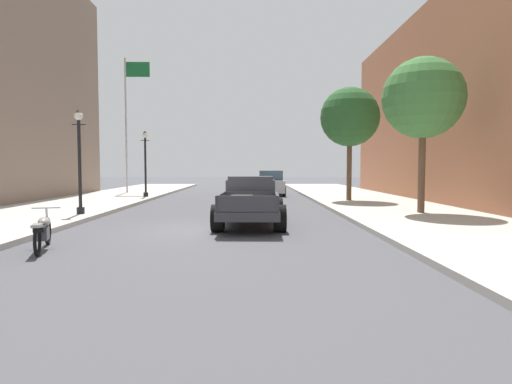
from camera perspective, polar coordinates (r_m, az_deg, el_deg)
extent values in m
plane|color=#47474C|center=(13.38, -5.43, -4.84)|extent=(140.00, 140.00, 0.00)
cube|color=#B7B2A8|center=(14.66, 24.17, -4.11)|extent=(5.50, 64.00, 0.15)
cube|color=#333338|center=(14.06, -0.71, -2.22)|extent=(1.93, 4.96, 0.24)
cube|color=#333338|center=(14.37, -0.66, -0.02)|extent=(1.60, 1.15, 0.80)
cube|color=#333338|center=(14.31, -0.67, 1.81)|extent=(1.47, 0.98, 0.12)
cube|color=#3D4C5B|center=(14.94, -0.59, 0.72)|extent=(1.33, 0.09, 0.44)
cube|color=#333338|center=(15.68, -0.50, -0.26)|extent=(1.37, 1.54, 0.52)
cube|color=silver|center=(16.48, -0.41, -0.16)|extent=(0.68, 0.12, 0.47)
cube|color=#333338|center=(12.66, -0.94, -2.19)|extent=(1.76, 2.16, 0.04)
cube|color=#333338|center=(12.70, -4.60, -1.19)|extent=(0.15, 2.10, 0.44)
cube|color=#333338|center=(12.63, 2.73, -1.20)|extent=(0.15, 2.10, 0.44)
cube|color=#333338|center=(11.63, -1.14, -1.58)|extent=(1.62, 0.14, 0.44)
cube|color=#333338|center=(13.65, -0.77, -0.87)|extent=(1.62, 0.14, 0.44)
cylinder|color=black|center=(15.47, -3.86, -2.25)|extent=(0.39, 0.81, 0.80)
cylinder|color=silver|center=(15.49, -4.54, -2.24)|extent=(0.03, 0.66, 0.66)
cylinder|color=silver|center=(15.49, -4.58, -2.24)|extent=(0.03, 0.24, 0.24)
cylinder|color=black|center=(15.42, 2.81, -2.26)|extent=(0.39, 0.81, 0.80)
cylinder|color=silver|center=(15.42, 3.50, -2.26)|extent=(0.03, 0.66, 0.66)
cylinder|color=silver|center=(15.42, 3.53, -2.26)|extent=(0.03, 0.24, 0.24)
cylinder|color=black|center=(12.81, -4.95, -3.40)|extent=(0.39, 0.81, 0.80)
cylinder|color=silver|center=(12.83, -5.78, -3.39)|extent=(0.03, 0.66, 0.66)
cylinder|color=silver|center=(12.83, -5.82, -3.39)|extent=(0.03, 0.24, 0.24)
cylinder|color=black|center=(12.74, 3.11, -3.43)|extent=(0.39, 0.81, 0.80)
cylinder|color=silver|center=(12.74, 3.95, -3.43)|extent=(0.03, 0.66, 0.66)
cylinder|color=silver|center=(12.74, 3.99, -3.43)|extent=(0.03, 0.24, 0.24)
cube|color=#2D2D33|center=(12.30, -1.85, -1.32)|extent=(0.61, 0.46, 0.40)
cube|color=#3D2D1E|center=(12.30, -1.85, -1.32)|extent=(0.62, 0.07, 0.42)
cube|color=olive|center=(12.94, 0.08, -1.36)|extent=(0.47, 0.36, 0.28)
torus|color=black|center=(11.77, -25.36, -4.60)|extent=(0.26, 0.66, 0.67)
torus|color=black|center=(10.36, -26.48, -5.67)|extent=(0.26, 0.66, 0.67)
cube|color=#4C4C51|center=(11.01, -25.93, -4.88)|extent=(0.36, 0.49, 0.28)
ellipsoid|color=gray|center=(11.22, -25.77, -3.54)|extent=(0.40, 0.57, 0.24)
cube|color=black|center=(10.74, -26.15, -4.27)|extent=(0.37, 0.60, 0.10)
cylinder|color=silver|center=(11.68, -25.44, -3.18)|extent=(0.12, 0.26, 0.58)
cylinder|color=silver|center=(11.54, -25.56, -1.86)|extent=(0.60, 0.21, 0.04)
cube|color=gray|center=(10.31, -26.52, -3.91)|extent=(0.29, 0.43, 0.06)
cube|color=#B7B7BC|center=(29.63, 1.91, 0.79)|extent=(1.79, 4.33, 0.80)
cube|color=#384C5B|center=(29.46, 1.93, 2.17)|extent=(1.55, 2.03, 0.64)
cylinder|color=black|center=(30.92, 0.32, 0.37)|extent=(0.23, 0.66, 0.66)
cylinder|color=black|center=(30.97, 3.38, 0.37)|extent=(0.23, 0.66, 0.66)
cylinder|color=black|center=(28.35, 0.31, 0.11)|extent=(0.23, 0.66, 0.66)
cylinder|color=black|center=(28.39, 3.65, 0.11)|extent=(0.23, 0.66, 0.66)
cylinder|color=black|center=(17.56, -21.76, -2.24)|extent=(0.28, 0.28, 0.24)
cylinder|color=black|center=(17.49, -21.88, 3.38)|extent=(0.12, 0.12, 3.20)
cylinder|color=black|center=(17.56, -21.98, 8.11)|extent=(0.50, 0.04, 0.04)
sphere|color=silver|center=(17.59, -22.01, 9.12)|extent=(0.32, 0.32, 0.32)
cone|color=black|center=(17.61, -22.02, 9.70)|extent=(0.24, 0.24, 0.14)
cylinder|color=black|center=(26.63, -14.08, -0.32)|extent=(0.28, 0.28, 0.24)
cylinder|color=black|center=(26.58, -14.13, 3.38)|extent=(0.12, 0.12, 3.20)
cylinder|color=black|center=(26.63, -14.18, 6.51)|extent=(0.50, 0.04, 0.04)
sphere|color=silver|center=(26.65, -14.19, 7.17)|extent=(0.32, 0.32, 0.32)
cone|color=black|center=(26.66, -14.19, 7.56)|extent=(0.24, 0.24, 0.14)
cylinder|color=#B2B2B7|center=(31.62, -16.48, 8.14)|extent=(0.12, 0.12, 9.00)
sphere|color=gold|center=(32.35, -16.61, 16.24)|extent=(0.16, 0.16, 0.16)
cube|color=#196633|center=(31.97, -15.06, 15.08)|extent=(1.60, 0.03, 1.00)
cylinder|color=brown|center=(17.91, 20.67, 2.61)|extent=(0.26, 0.26, 3.19)
sphere|color=#3D7538|center=(18.09, 20.84, 11.32)|extent=(3.05, 3.05, 3.05)
cylinder|color=brown|center=(23.59, 11.98, 2.85)|extent=(0.26, 0.26, 3.19)
sphere|color=#285628|center=(23.74, 12.06, 9.50)|extent=(3.07, 3.07, 3.07)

